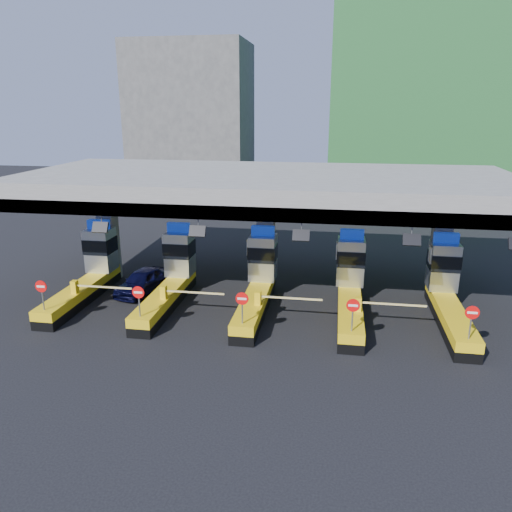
# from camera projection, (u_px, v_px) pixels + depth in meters

# --- Properties ---
(ground) EXTENTS (120.00, 120.00, 0.00)m
(ground) POSITION_uv_depth(u_px,v_px,m) (258.00, 306.00, 27.81)
(ground) COLOR black
(ground) RESTS_ON ground
(toll_canopy) EXTENTS (28.00, 12.09, 7.00)m
(toll_canopy) POSITION_uv_depth(u_px,v_px,m) (266.00, 188.00, 28.75)
(toll_canopy) COLOR slate
(toll_canopy) RESTS_ON ground
(toll_lane_far_left) EXTENTS (4.43, 8.00, 4.16)m
(toll_lane_far_left) POSITION_uv_depth(u_px,v_px,m) (90.00, 271.00, 29.21)
(toll_lane_far_left) COLOR black
(toll_lane_far_left) RESTS_ON ground
(toll_lane_left) EXTENTS (4.43, 8.00, 4.16)m
(toll_lane_left) POSITION_uv_depth(u_px,v_px,m) (172.00, 276.00, 28.44)
(toll_lane_left) COLOR black
(toll_lane_left) RESTS_ON ground
(toll_lane_center) EXTENTS (4.43, 8.00, 4.16)m
(toll_lane_center) POSITION_uv_depth(u_px,v_px,m) (259.00, 281.00, 27.67)
(toll_lane_center) COLOR black
(toll_lane_center) RESTS_ON ground
(toll_lane_right) EXTENTS (4.43, 8.00, 4.16)m
(toll_lane_right) POSITION_uv_depth(u_px,v_px,m) (350.00, 286.00, 26.90)
(toll_lane_right) COLOR black
(toll_lane_right) RESTS_ON ground
(toll_lane_far_right) EXTENTS (4.43, 8.00, 4.16)m
(toll_lane_far_right) POSITION_uv_depth(u_px,v_px,m) (447.00, 291.00, 26.13)
(toll_lane_far_right) COLOR black
(toll_lane_far_right) RESTS_ON ground
(bg_building_scaffold) EXTENTS (18.00, 12.00, 28.00)m
(bg_building_scaffold) POSITION_uv_depth(u_px,v_px,m) (419.00, 73.00, 52.15)
(bg_building_scaffold) COLOR #1E5926
(bg_building_scaffold) RESTS_ON ground
(bg_building_concrete) EXTENTS (14.00, 10.00, 18.00)m
(bg_building_concrete) POSITION_uv_depth(u_px,v_px,m) (192.00, 120.00, 61.38)
(bg_building_concrete) COLOR #4C4C49
(bg_building_concrete) RESTS_ON ground
(van) EXTENTS (2.55, 4.42, 1.41)m
(van) POSITION_uv_depth(u_px,v_px,m) (142.00, 281.00, 29.61)
(van) COLOR black
(van) RESTS_ON ground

